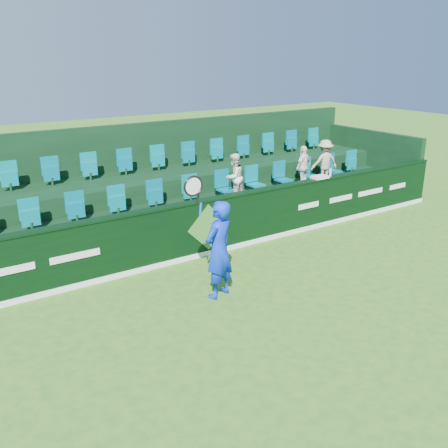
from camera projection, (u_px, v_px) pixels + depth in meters
ground at (328, 327)px, 8.63m from camera, size 60.00×60.00×0.00m
sponsor_hoarding at (206, 227)px, 11.55m from camera, size 16.00×0.25×1.35m
stand_tier_front at (183, 225)px, 12.51m from camera, size 16.00×2.00×0.80m
stand_tier_back at (150, 198)px, 13.92m from camera, size 16.00×1.80×1.30m
stand_rear at (142, 175)px, 14.08m from camera, size 16.00×4.10×2.60m
seat_row_front at (175, 195)px, 12.59m from camera, size 13.50×0.50×0.60m
seat_row_back at (143, 163)px, 13.84m from camera, size 13.50×0.50×0.60m
tennis_player at (219, 249)px, 9.44m from camera, size 1.20×0.67×2.52m
spectator_left at (234, 177)px, 13.01m from camera, size 0.73×0.65×1.24m
spectator_middle at (303, 167)px, 14.28m from camera, size 0.77×0.51×1.21m
spectator_right at (324, 162)px, 14.70m from camera, size 0.93×0.67×1.30m
towel at (320, 177)px, 13.18m from camera, size 0.44×0.28×0.07m
drinks_bottle at (330, 172)px, 13.36m from camera, size 0.07×0.07×0.22m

